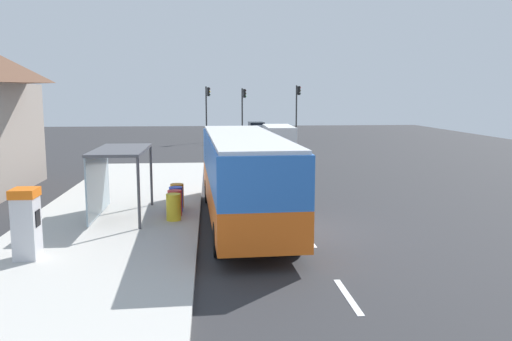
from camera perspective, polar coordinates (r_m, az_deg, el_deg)
ground_plane at (r=31.87m, az=0.24°, el=-0.13°), size 56.00×92.00×0.04m
sidewalk_platform at (r=20.24m, az=-14.94°, el=-5.00°), size 6.20×30.00×0.18m
lane_stripe_seg_0 at (r=12.70m, az=9.89°, el=-13.24°), size 0.16×2.20×0.01m
lane_stripe_seg_1 at (r=17.33m, az=5.64°, el=-7.27°), size 0.16×2.20×0.01m
lane_stripe_seg_2 at (r=22.12m, az=3.25°, el=-3.82°), size 0.16×2.20×0.01m
lane_stripe_seg_3 at (r=26.99m, az=1.74°, el=-1.61°), size 0.16×2.20×0.01m
lane_stripe_seg_4 at (r=31.89m, az=0.69°, el=-0.07°), size 0.16×2.20×0.01m
lane_stripe_seg_5 at (r=36.83m, az=-0.08°, el=1.05°), size 0.16×2.20×0.01m
lane_stripe_seg_6 at (r=41.78m, az=-0.67°, el=1.91°), size 0.16×2.20×0.01m
lane_stripe_seg_7 at (r=46.74m, az=-1.13°, el=2.59°), size 0.16×2.20×0.01m
bus at (r=18.75m, az=-1.38°, el=-0.30°), size 2.94×11.10×3.21m
white_van at (r=39.20m, az=2.47°, el=3.45°), size 2.10×5.23×2.30m
sedan_near at (r=52.14m, az=0.72°, el=4.04°), size 1.88×4.42×1.52m
sedan_far at (r=59.53m, az=0.01°, el=4.57°), size 2.02×4.49×1.52m
ticket_machine at (r=15.65m, az=-23.55°, el=-5.22°), size 0.66×0.76×1.94m
recycling_bin_yellow at (r=19.01m, az=-8.89°, el=-3.92°), size 0.52×0.52×0.95m
recycling_bin_red at (r=19.69m, az=-8.76°, el=-3.49°), size 0.52×0.52×0.95m
recycling_bin_blue at (r=20.37m, az=-8.63°, el=-3.09°), size 0.52×0.52×0.95m
recycling_bin_orange at (r=21.06m, az=-8.51°, el=-2.72°), size 0.52×0.52×0.95m
traffic_light_near_side at (r=50.98m, az=4.49°, el=7.08°), size 0.49×0.28×5.45m
traffic_light_far_side at (r=51.09m, az=-5.29°, el=7.00°), size 0.49×0.28×5.34m
traffic_light_median at (r=51.99m, az=-1.39°, el=6.95°), size 0.49×0.28×5.18m
bus_shelter at (r=19.79m, az=-15.24°, el=0.61°), size 1.80×4.00×2.50m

